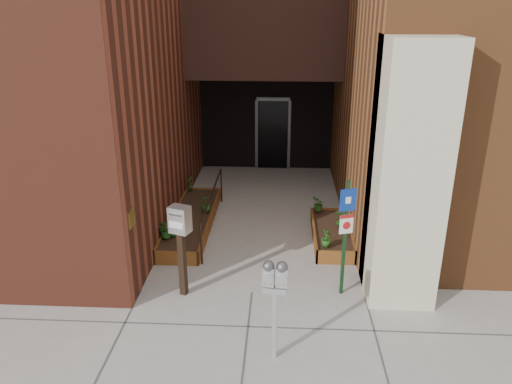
# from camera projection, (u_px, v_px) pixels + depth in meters

# --- Properties ---
(ground) EXTENTS (80.00, 80.00, 0.00)m
(ground) POSITION_uv_depth(u_px,v_px,m) (252.00, 293.00, 8.90)
(ground) COLOR #9E9991
(ground) RESTS_ON ground
(planter_left) EXTENTS (0.90, 3.60, 0.30)m
(planter_left) POSITION_uv_depth(u_px,v_px,m) (192.00, 222.00, 11.45)
(planter_left) COLOR brown
(planter_left) RESTS_ON ground
(planter_right) EXTENTS (0.80, 2.20, 0.30)m
(planter_right) POSITION_uv_depth(u_px,v_px,m) (331.00, 235.00, 10.82)
(planter_right) COLOR brown
(planter_right) RESTS_ON ground
(handrail) EXTENTS (0.04, 3.34, 0.90)m
(handrail) POSITION_uv_depth(u_px,v_px,m) (212.00, 198.00, 11.16)
(handrail) COLOR black
(handrail) RESTS_ON ground
(parking_meter) EXTENTS (0.36, 0.18, 1.58)m
(parking_meter) POSITION_uv_depth(u_px,v_px,m) (275.00, 284.00, 6.87)
(parking_meter) COLOR #B8B7BA
(parking_meter) RESTS_ON ground
(sign_post) EXTENTS (0.28, 0.11, 2.14)m
(sign_post) POSITION_uv_depth(u_px,v_px,m) (346.00, 226.00, 8.41)
(sign_post) COLOR #133419
(sign_post) RESTS_ON ground
(payment_dropbox) EXTENTS (0.40, 0.35, 1.68)m
(payment_dropbox) POSITION_uv_depth(u_px,v_px,m) (181.00, 232.00, 8.44)
(payment_dropbox) COLOR black
(payment_dropbox) RESTS_ON ground
(shrub_left_a) EXTENTS (0.47, 0.47, 0.40)m
(shrub_left_a) POSITION_uv_depth(u_px,v_px,m) (167.00, 229.00, 10.25)
(shrub_left_a) COLOR #235C1A
(shrub_left_a) RESTS_ON planter_left
(shrub_left_b) EXTENTS (0.26, 0.26, 0.33)m
(shrub_left_b) POSITION_uv_depth(u_px,v_px,m) (172.00, 228.00, 10.34)
(shrub_left_b) COLOR #1A5D1F
(shrub_left_b) RESTS_ON planter_left
(shrub_left_c) EXTENTS (0.29, 0.29, 0.38)m
(shrub_left_c) POSITION_uv_depth(u_px,v_px,m) (206.00, 204.00, 11.54)
(shrub_left_c) COLOR #245618
(shrub_left_c) RESTS_ON planter_left
(shrub_left_d) EXTENTS (0.26, 0.26, 0.39)m
(shrub_left_d) POSITION_uv_depth(u_px,v_px,m) (190.00, 183.00, 12.83)
(shrub_left_d) COLOR #275C1A
(shrub_left_d) RESTS_ON planter_left
(shrub_right_a) EXTENTS (0.23, 0.23, 0.35)m
(shrub_right_a) POSITION_uv_depth(u_px,v_px,m) (326.00, 238.00, 9.89)
(shrub_right_a) COLOR #255C1A
(shrub_right_a) RESTS_ON planter_right
(shrub_right_b) EXTENTS (0.27, 0.27, 0.37)m
(shrub_right_b) POSITION_uv_depth(u_px,v_px,m) (339.00, 218.00, 10.77)
(shrub_right_b) COLOR #1D5017
(shrub_right_b) RESTS_ON planter_right
(shrub_right_c) EXTENTS (0.39, 0.39, 0.34)m
(shrub_right_c) POSITION_uv_depth(u_px,v_px,m) (318.00, 204.00, 11.56)
(shrub_right_c) COLOR #255919
(shrub_right_c) RESTS_ON planter_right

